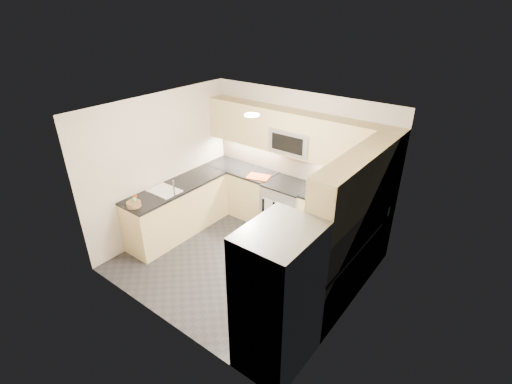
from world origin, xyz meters
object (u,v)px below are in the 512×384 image
microwave (293,141)px  fruit_basket (134,204)px  refrigerator (278,299)px  cutting_board (258,177)px  utensil_bowl (381,209)px  gas_range (287,207)px

microwave → fruit_basket: (-1.47, -2.28, -0.72)m
refrigerator → cutting_board: (-2.02, 2.32, 0.05)m
microwave → cutting_board: 0.97m
utensil_bowl → cutting_board: bearing=-177.5°
gas_range → utensil_bowl: (1.68, -0.00, 0.56)m
microwave → refrigerator: (1.45, -2.55, -0.80)m
utensil_bowl → refrigerator: bearing=-95.5°
utensil_bowl → fruit_basket: utensil_bowl is taller
fruit_basket → utensil_bowl: bearing=34.3°
microwave → refrigerator: bearing=-60.4°
microwave → utensil_bowl: microwave is taller
refrigerator → cutting_board: 3.08m
gas_range → cutting_board: (-0.57, -0.10, 0.49)m
gas_range → refrigerator: bearing=-59.1°
utensil_bowl → cutting_board: size_ratio=0.63×
microwave → utensil_bowl: (1.68, -0.13, -0.69)m
utensil_bowl → gas_range: bearing=179.9°
cutting_board → fruit_basket: bearing=-113.7°
gas_range → microwave: bearing=90.0°
gas_range → utensil_bowl: utensil_bowl is taller
gas_range → utensil_bowl: bearing=-0.1°
gas_range → cutting_board: cutting_board is taller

